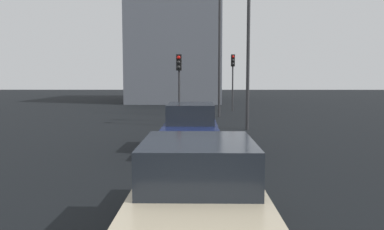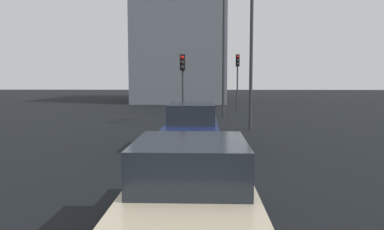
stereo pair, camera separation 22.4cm
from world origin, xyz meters
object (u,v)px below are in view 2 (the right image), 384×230
at_px(car_navy_lead, 192,127).
at_px(traffic_light_near_left, 238,71).
at_px(street_lamp_kerbside, 224,41).
at_px(traffic_light_near_right, 183,74).
at_px(car_beige_second, 191,191).
at_px(street_lamp_far, 251,44).

bearing_deg(car_navy_lead, traffic_light_near_left, -10.11).
bearing_deg(traffic_light_near_left, street_lamp_kerbside, -16.36).
distance_m(traffic_light_near_right, street_lamp_kerbside, 4.52).
xyz_separation_m(car_beige_second, traffic_light_near_right, (15.97, 0.98, 2.00)).
xyz_separation_m(car_navy_lead, traffic_light_near_right, (8.39, 0.77, 1.98)).
distance_m(traffic_light_near_right, street_lamp_far, 4.83).
relative_size(car_navy_lead, street_lamp_far, 0.69).
bearing_deg(street_lamp_far, car_navy_lead, 153.19).
relative_size(traffic_light_near_left, street_lamp_far, 0.62).
xyz_separation_m(traffic_light_near_left, street_lamp_far, (-10.68, 0.30, 1.05)).
bearing_deg(street_lamp_kerbside, car_navy_lead, 171.68).
distance_m(traffic_light_near_left, traffic_light_near_right, 8.47).
bearing_deg(car_navy_lead, car_beige_second, -178.02).
bearing_deg(street_lamp_kerbside, car_beige_second, 175.55).
xyz_separation_m(car_beige_second, street_lamp_kerbside, (19.13, -1.49, 4.10)).
bearing_deg(street_lamp_far, street_lamp_kerbside, 8.97).
height_order(car_beige_second, traffic_light_near_left, traffic_light_near_left).
bearing_deg(street_lamp_far, traffic_light_near_left, -1.62).
height_order(traffic_light_near_left, traffic_light_near_right, traffic_light_near_left).
bearing_deg(street_lamp_far, traffic_light_near_right, 48.10).
height_order(traffic_light_near_right, street_lamp_far, street_lamp_far).
bearing_deg(traffic_light_near_left, car_beige_second, -6.84).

